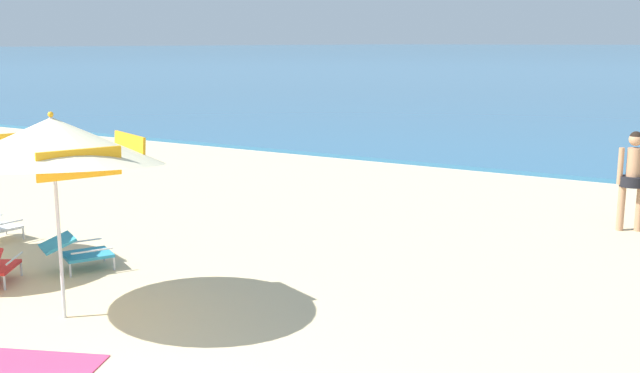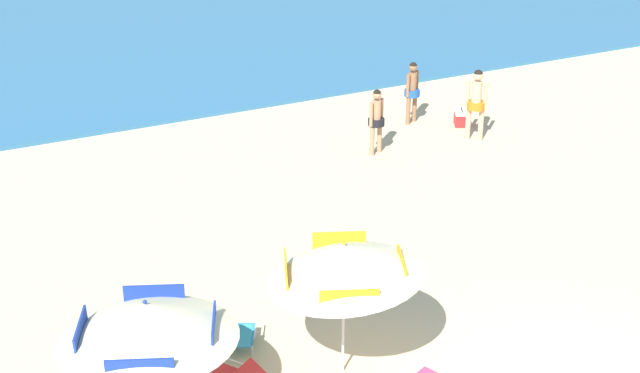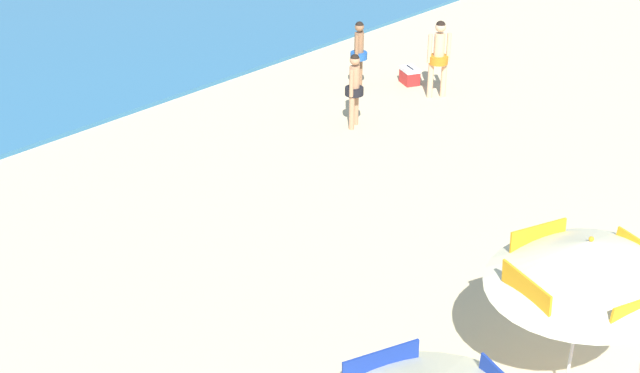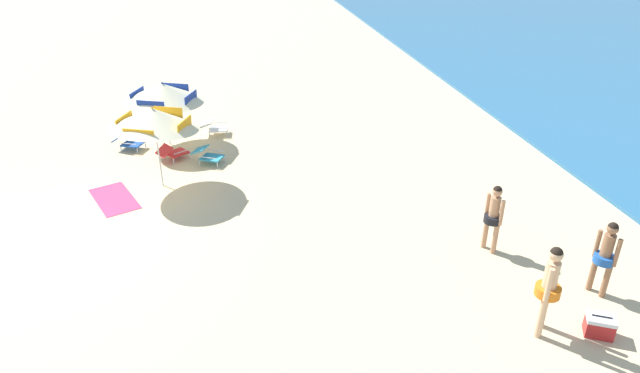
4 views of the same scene
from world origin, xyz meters
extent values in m
plane|color=#D1BA8E|center=(0.00, 0.00, 0.00)|extent=(800.00, 800.00, 0.00)
cylinder|color=silver|center=(-5.49, 2.62, 1.00)|extent=(0.04, 0.04, 2.00)
cone|color=beige|center=(-5.49, 2.62, 1.72)|extent=(2.73, 2.75, 0.68)
cube|color=navy|center=(-5.15, 3.44, 1.60)|extent=(0.82, 0.37, 0.31)
cube|color=navy|center=(-6.31, 2.96, 1.60)|extent=(0.37, 0.82, 0.31)
cube|color=navy|center=(-5.83, 1.80, 1.60)|extent=(0.82, 0.37, 0.31)
cube|color=navy|center=(-4.67, 2.28, 1.60)|extent=(0.37, 0.82, 0.31)
sphere|color=navy|center=(-5.49, 2.62, 2.03)|extent=(0.06, 0.06, 0.06)
cylinder|color=silver|center=(-2.54, 2.54, 1.11)|extent=(0.04, 0.04, 2.22)
cone|color=beige|center=(-2.54, 2.54, 1.96)|extent=(3.34, 3.34, 0.79)
cube|color=orange|center=(-2.22, 3.32, 1.84)|extent=(0.78, 0.36, 0.29)
cube|color=orange|center=(-3.32, 2.86, 1.84)|extent=(0.36, 0.78, 0.29)
cube|color=orange|center=(-2.87, 1.76, 1.84)|extent=(0.78, 0.36, 0.29)
cube|color=orange|center=(-1.77, 2.22, 1.84)|extent=(0.36, 0.78, 0.29)
sphere|color=orange|center=(-2.54, 2.54, 2.25)|extent=(0.06, 0.06, 0.06)
cube|color=#1E4799|center=(-5.27, 1.51, 0.20)|extent=(0.72, 0.76, 0.04)
cube|color=#1E4799|center=(-5.44, 1.13, 0.40)|extent=(0.60, 0.54, 0.26)
cylinder|color=silver|center=(-5.37, 1.87, 0.09)|extent=(0.03, 0.03, 0.18)
cylinder|color=silver|center=(-4.93, 1.66, 0.09)|extent=(0.03, 0.03, 0.18)
cylinder|color=silver|center=(-5.61, 1.35, 0.09)|extent=(0.03, 0.03, 0.18)
cylinder|color=silver|center=(-5.17, 1.15, 0.09)|extent=(0.03, 0.03, 0.18)
cylinder|color=silver|center=(-5.52, 1.62, 0.32)|extent=(0.25, 0.50, 0.02)
cylinder|color=silver|center=(-5.02, 1.39, 0.32)|extent=(0.25, 0.50, 0.02)
cube|color=teal|center=(-3.72, 3.91, 0.20)|extent=(0.74, 0.77, 0.04)
cube|color=teal|center=(-3.89, 3.58, 0.42)|extent=(0.63, 0.59, 0.18)
cylinder|color=silver|center=(-3.81, 4.28, 0.09)|extent=(0.03, 0.03, 0.18)
cylinder|color=silver|center=(-3.37, 4.05, 0.09)|extent=(0.03, 0.03, 0.18)
cylinder|color=silver|center=(-4.07, 3.77, 0.09)|extent=(0.03, 0.03, 0.18)
cylinder|color=silver|center=(-3.63, 3.55, 0.09)|extent=(0.03, 0.03, 0.18)
cylinder|color=silver|center=(-3.97, 4.04, 0.32)|extent=(0.27, 0.49, 0.02)
cylinder|color=silver|center=(-3.47, 3.78, 0.32)|extent=(0.27, 0.49, 0.02)
cube|color=red|center=(-4.28, 2.89, 0.20)|extent=(0.76, 0.79, 0.04)
cube|color=red|center=(-4.06, 2.54, 0.40)|extent=(0.62, 0.58, 0.26)
cylinder|color=silver|center=(-4.65, 2.99, 0.09)|extent=(0.03, 0.03, 0.18)
cylinder|color=silver|center=(-4.24, 3.26, 0.09)|extent=(0.03, 0.03, 0.18)
cylinder|color=silver|center=(-4.33, 2.52, 0.09)|extent=(0.03, 0.03, 0.18)
cylinder|color=silver|center=(-3.92, 2.79, 0.09)|extent=(0.03, 0.03, 0.18)
cylinder|color=silver|center=(-4.52, 2.73, 0.32)|extent=(0.32, 0.46, 0.02)
cylinder|color=silver|center=(-4.05, 3.04, 0.32)|extent=(0.32, 0.46, 0.02)
cube|color=white|center=(-6.02, 4.18, 0.20)|extent=(0.57, 0.64, 0.04)
cube|color=white|center=(-6.05, 3.81, 0.42)|extent=(0.53, 0.45, 0.18)
cylinder|color=silver|center=(-6.24, 4.49, 0.09)|extent=(0.03, 0.03, 0.18)
cylinder|color=silver|center=(-5.75, 4.44, 0.09)|extent=(0.03, 0.03, 0.18)
cylinder|color=silver|center=(-6.29, 3.92, 0.09)|extent=(0.03, 0.03, 0.18)
cylinder|color=silver|center=(-5.80, 3.88, 0.09)|extent=(0.03, 0.03, 0.18)
cylinder|color=silver|center=(-6.30, 4.21, 0.32)|extent=(0.07, 0.54, 0.02)
cylinder|color=silver|center=(-5.74, 4.16, 0.32)|extent=(0.07, 0.54, 0.02)
cylinder|color=tan|center=(2.02, 9.82, 0.39)|extent=(0.12, 0.12, 0.79)
cylinder|color=tan|center=(2.28, 9.92, 0.39)|extent=(0.12, 0.12, 0.79)
cylinder|color=black|center=(2.15, 9.87, 0.81)|extent=(0.39, 0.39, 0.16)
cylinder|color=tan|center=(2.15, 9.87, 1.07)|extent=(0.22, 0.22, 0.56)
cylinder|color=tan|center=(1.96, 9.80, 1.05)|extent=(0.09, 0.09, 0.59)
cylinder|color=tan|center=(2.33, 9.94, 1.05)|extent=(0.09, 0.09, 0.59)
sphere|color=tan|center=(2.15, 9.87, 1.49)|extent=(0.21, 0.21, 0.21)
sphere|color=black|center=(2.15, 9.87, 1.51)|extent=(0.20, 0.20, 0.20)
cylinder|color=#D8A87F|center=(4.90, 9.47, 0.44)|extent=(0.13, 0.13, 0.89)
cylinder|color=#D8A87F|center=(4.65, 9.67, 0.44)|extent=(0.13, 0.13, 0.89)
cylinder|color=orange|center=(4.78, 9.57, 0.91)|extent=(0.44, 0.44, 0.18)
cylinder|color=#D8A87F|center=(4.78, 9.57, 1.20)|extent=(0.24, 0.24, 0.63)
cylinder|color=#D8A87F|center=(4.95, 9.43, 1.18)|extent=(0.10, 0.10, 0.66)
cylinder|color=#D8A87F|center=(4.60, 9.71, 1.18)|extent=(0.10, 0.10, 0.66)
sphere|color=#D8A87F|center=(4.78, 9.57, 1.67)|extent=(0.24, 0.24, 0.24)
sphere|color=black|center=(4.78, 9.57, 1.70)|extent=(0.22, 0.22, 0.22)
cylinder|color=#8C6042|center=(3.86, 11.22, 0.40)|extent=(0.12, 0.12, 0.80)
cylinder|color=#8C6042|center=(4.12, 11.33, 0.40)|extent=(0.12, 0.12, 0.80)
cylinder|color=#1E51A3|center=(3.99, 11.27, 0.82)|extent=(0.40, 0.40, 0.17)
cylinder|color=#8C6042|center=(3.99, 11.27, 1.08)|extent=(0.22, 0.22, 0.57)
cylinder|color=#8C6042|center=(3.81, 11.19, 1.07)|extent=(0.09, 0.09, 0.60)
cylinder|color=#8C6042|center=(4.18, 11.35, 1.07)|extent=(0.09, 0.09, 0.60)
sphere|color=#8C6042|center=(3.99, 11.27, 1.51)|extent=(0.22, 0.22, 0.22)
sphere|color=black|center=(3.99, 11.27, 1.53)|extent=(0.20, 0.20, 0.20)
cube|color=red|center=(5.08, 10.56, 0.16)|extent=(0.52, 0.58, 0.32)
cube|color=white|center=(5.08, 10.56, 0.36)|extent=(0.54, 0.60, 0.08)
cylinder|color=black|center=(5.08, 10.56, 0.42)|extent=(0.18, 0.31, 0.02)
cube|color=#DB3866|center=(-2.00, 1.32, 0.01)|extent=(2.01, 1.53, 0.01)
camera|label=1|loc=(3.88, -2.59, 3.00)|focal=41.41mm
camera|label=2|loc=(-7.94, -7.66, 8.53)|focal=51.17mm
camera|label=3|loc=(-10.43, -0.49, 7.00)|focal=46.37mm
camera|label=4|loc=(11.68, 4.10, 7.03)|focal=31.28mm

